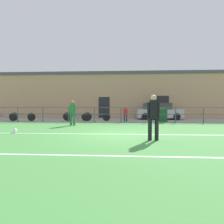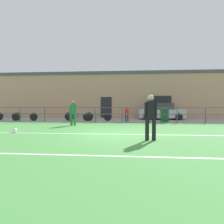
{
  "view_description": "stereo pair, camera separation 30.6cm",
  "coord_description": "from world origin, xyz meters",
  "px_view_note": "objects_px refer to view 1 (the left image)",
  "views": [
    {
      "loc": [
        0.31,
        -8.89,
        1.37
      ],
      "look_at": [
        -0.48,
        2.95,
        0.91
      ],
      "focal_mm": 32.01,
      "sensor_mm": 36.0,
      "label": 1
    },
    {
      "loc": [
        0.62,
        -8.86,
        1.37
      ],
      "look_at": [
        -0.48,
        2.95,
        0.91
      ],
      "focal_mm": 32.01,
      "sensor_mm": 36.0,
      "label": 2
    }
  ],
  "objects_px": {
    "bicycle_parked_0": "(78,117)",
    "trash_bin_0": "(163,115)",
    "bicycle_parked_2": "(77,116)",
    "bicycle_parked_3": "(96,117)",
    "parked_car_red": "(159,111)",
    "spectator_child": "(125,113)",
    "bicycle_parked_1": "(22,117)",
    "player_striker": "(72,111)",
    "soccer_ball_match": "(15,131)",
    "bicycle_parked_4": "(5,116)",
    "player_goalkeeper": "(153,115)"
  },
  "relations": [
    {
      "from": "bicycle_parked_2",
      "to": "trash_bin_0",
      "type": "distance_m",
      "value": 6.86
    },
    {
      "from": "parked_car_red",
      "to": "trash_bin_0",
      "type": "distance_m",
      "value": 2.75
    },
    {
      "from": "parked_car_red",
      "to": "bicycle_parked_4",
      "type": "distance_m",
      "value": 13.25
    },
    {
      "from": "spectator_child",
      "to": "bicycle_parked_4",
      "type": "xyz_separation_m",
      "value": [
        -10.08,
        0.41,
        -0.32
      ]
    },
    {
      "from": "player_goalkeeper",
      "to": "spectator_child",
      "type": "bearing_deg",
      "value": 95.02
    },
    {
      "from": "player_striker",
      "to": "player_goalkeeper",
      "type": "bearing_deg",
      "value": 141.85
    },
    {
      "from": "player_goalkeeper",
      "to": "bicycle_parked_0",
      "type": "height_order",
      "value": "player_goalkeeper"
    },
    {
      "from": "player_striker",
      "to": "bicycle_parked_4",
      "type": "xyz_separation_m",
      "value": [
        -6.66,
        3.42,
        -0.55
      ]
    },
    {
      "from": "bicycle_parked_4",
      "to": "spectator_child",
      "type": "bearing_deg",
      "value": -2.33
    },
    {
      "from": "soccer_ball_match",
      "to": "bicycle_parked_3",
      "type": "relative_size",
      "value": 0.09
    },
    {
      "from": "player_striker",
      "to": "bicycle_parked_4",
      "type": "distance_m",
      "value": 7.5
    },
    {
      "from": "player_striker",
      "to": "bicycle_parked_0",
      "type": "xyz_separation_m",
      "value": [
        -0.45,
        3.21,
        -0.56
      ]
    },
    {
      "from": "bicycle_parked_2",
      "to": "trash_bin_0",
      "type": "bearing_deg",
      "value": -5.15
    },
    {
      "from": "player_goalkeeper",
      "to": "player_striker",
      "type": "bearing_deg",
      "value": 129.13
    },
    {
      "from": "trash_bin_0",
      "to": "spectator_child",
      "type": "bearing_deg",
      "value": 175.9
    },
    {
      "from": "spectator_child",
      "to": "parked_car_red",
      "type": "relative_size",
      "value": 0.3
    },
    {
      "from": "spectator_child",
      "to": "parked_car_red",
      "type": "distance_m",
      "value": 3.92
    },
    {
      "from": "bicycle_parked_0",
      "to": "bicycle_parked_3",
      "type": "distance_m",
      "value": 1.46
    },
    {
      "from": "player_striker",
      "to": "bicycle_parked_3",
      "type": "distance_m",
      "value": 3.6
    },
    {
      "from": "bicycle_parked_3",
      "to": "bicycle_parked_4",
      "type": "relative_size",
      "value": 1.06
    },
    {
      "from": "spectator_child",
      "to": "trash_bin_0",
      "type": "relative_size",
      "value": 1.17
    },
    {
      "from": "bicycle_parked_2",
      "to": "bicycle_parked_3",
      "type": "distance_m",
      "value": 1.53
    },
    {
      "from": "soccer_ball_match",
      "to": "bicycle_parked_0",
      "type": "distance_m",
      "value": 6.86
    },
    {
      "from": "bicycle_parked_2",
      "to": "parked_car_red",
      "type": "bearing_deg",
      "value": 17.05
    },
    {
      "from": "parked_car_red",
      "to": "bicycle_parked_1",
      "type": "relative_size",
      "value": 1.79
    },
    {
      "from": "soccer_ball_match",
      "to": "bicycle_parked_1",
      "type": "distance_m",
      "value": 7.13
    },
    {
      "from": "player_goalkeeper",
      "to": "spectator_child",
      "type": "relative_size",
      "value": 1.47
    },
    {
      "from": "player_goalkeeper",
      "to": "soccer_ball_match",
      "type": "bearing_deg",
      "value": 163.88
    },
    {
      "from": "parked_car_red",
      "to": "player_goalkeeper",
      "type": "bearing_deg",
      "value": -100.4
    },
    {
      "from": "player_striker",
      "to": "bicycle_parked_0",
      "type": "height_order",
      "value": "player_striker"
    },
    {
      "from": "player_striker",
      "to": "soccer_ball_match",
      "type": "bearing_deg",
      "value": 72.25
    },
    {
      "from": "bicycle_parked_0",
      "to": "bicycle_parked_1",
      "type": "height_order",
      "value": "bicycle_parked_1"
    },
    {
      "from": "parked_car_red",
      "to": "bicycle_parked_4",
      "type": "bearing_deg",
      "value": -170.75
    },
    {
      "from": "player_striker",
      "to": "bicycle_parked_2",
      "type": "bearing_deg",
      "value": -70.83
    },
    {
      "from": "spectator_child",
      "to": "trash_bin_0",
      "type": "distance_m",
      "value": 2.89
    },
    {
      "from": "bicycle_parked_1",
      "to": "trash_bin_0",
      "type": "distance_m",
      "value": 11.24
    },
    {
      "from": "spectator_child",
      "to": "bicycle_parked_0",
      "type": "bearing_deg",
      "value": -8.39
    },
    {
      "from": "bicycle_parked_1",
      "to": "bicycle_parked_4",
      "type": "xyz_separation_m",
      "value": [
        -1.71,
        0.49,
        0.0
      ]
    },
    {
      "from": "player_goalkeeper",
      "to": "trash_bin_0",
      "type": "height_order",
      "value": "player_goalkeeper"
    },
    {
      "from": "bicycle_parked_1",
      "to": "trash_bin_0",
      "type": "bearing_deg",
      "value": -0.64
    },
    {
      "from": "spectator_child",
      "to": "bicycle_parked_4",
      "type": "height_order",
      "value": "spectator_child"
    },
    {
      "from": "spectator_child",
      "to": "bicycle_parked_1",
      "type": "relative_size",
      "value": 0.53
    },
    {
      "from": "bicycle_parked_0",
      "to": "trash_bin_0",
      "type": "xyz_separation_m",
      "value": [
        6.75,
        -0.41,
        0.17
      ]
    },
    {
      "from": "player_striker",
      "to": "bicycle_parked_1",
      "type": "relative_size",
      "value": 0.73
    },
    {
      "from": "parked_car_red",
      "to": "bicycle_parked_2",
      "type": "relative_size",
      "value": 1.66
    },
    {
      "from": "parked_car_red",
      "to": "bicycle_parked_3",
      "type": "distance_m",
      "value": 5.83
    },
    {
      "from": "parked_car_red",
      "to": "bicycle_parked_1",
      "type": "distance_m",
      "value": 11.66
    },
    {
      "from": "player_goalkeeper",
      "to": "bicycle_parked_1",
      "type": "xyz_separation_m",
      "value": [
        -9.41,
        7.97,
        -0.62
      ]
    },
    {
      "from": "bicycle_parked_3",
      "to": "player_striker",
      "type": "bearing_deg",
      "value": -106.28
    },
    {
      "from": "spectator_child",
      "to": "bicycle_parked_3",
      "type": "bearing_deg",
      "value": -14.97
    }
  ]
}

